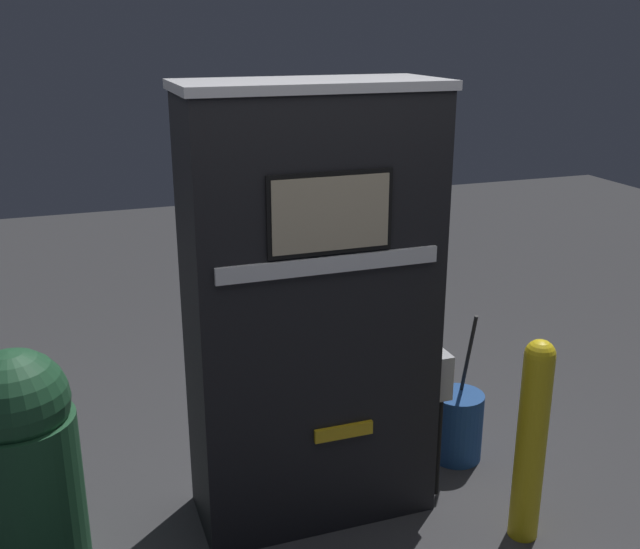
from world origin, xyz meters
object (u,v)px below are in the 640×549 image
gas_pump (312,311)px  squeegee_bucket (457,425)px  safety_bollard (532,437)px  trash_bin (23,462)px

gas_pump → squeegee_bucket: bearing=9.2°
gas_pump → squeegee_bucket: 1.22m
safety_bollard → trash_bin: trash_bin is taller
trash_bin → squeegee_bucket: trash_bin is taller
gas_pump → trash_bin: 1.38m
gas_pump → trash_bin: gas_pump is taller
safety_bollard → squeegee_bucket: safety_bollard is taller
safety_bollard → trash_bin: (-2.13, 0.54, -0.00)m
safety_bollard → trash_bin: 2.20m
safety_bollard → squeegee_bucket: size_ratio=1.16×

